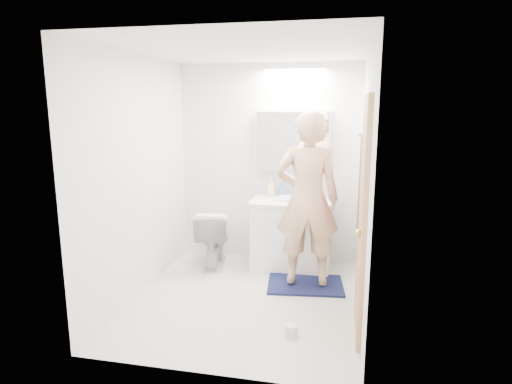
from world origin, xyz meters
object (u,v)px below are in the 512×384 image
(toilet_paper_roll, at_px, (291,330))
(soap_bottle_a, at_px, (271,187))
(person, at_px, (307,199))
(soap_bottle_b, at_px, (282,189))
(vanity_cabinet, at_px, (292,236))
(toothbrush_cup, at_px, (316,195))
(toilet, at_px, (213,237))
(medicine_cabinet, at_px, (293,140))

(toilet_paper_roll, bearing_deg, soap_bottle_a, 105.54)
(person, height_order, soap_bottle_b, person)
(soap_bottle_b, relative_size, toilet_paper_roll, 1.60)
(vanity_cabinet, xyz_separation_m, soap_bottle_b, (-0.14, 0.18, 0.52))
(soap_bottle_b, distance_m, toothbrush_cup, 0.41)
(person, distance_m, soap_bottle_b, 0.79)
(toothbrush_cup, bearing_deg, soap_bottle_b, 177.18)
(person, xyz_separation_m, toilet_paper_roll, (-0.02, -1.05, -0.90))
(toilet, xyz_separation_m, soap_bottle_a, (0.65, 0.27, 0.59))
(soap_bottle_a, bearing_deg, vanity_cabinet, -28.34)
(vanity_cabinet, xyz_separation_m, medicine_cabinet, (-0.03, 0.21, 1.11))
(soap_bottle_a, bearing_deg, toilet_paper_roll, -74.46)
(person, height_order, toothbrush_cup, person)
(toilet, relative_size, person, 0.38)
(soap_bottle_b, bearing_deg, person, -62.34)
(medicine_cabinet, bearing_deg, soap_bottle_b, -165.22)
(vanity_cabinet, height_order, soap_bottle_b, soap_bottle_b)
(toilet, bearing_deg, toilet_paper_roll, 117.65)
(person, relative_size, toothbrush_cup, 18.77)
(person, distance_m, soap_bottle_a, 0.83)
(toilet, height_order, soap_bottle_a, soap_bottle_a)
(person, distance_m, toilet_paper_roll, 1.38)
(person, xyz_separation_m, soap_bottle_a, (-0.50, 0.67, -0.01))
(person, bearing_deg, medicine_cabinet, -77.55)
(person, relative_size, soap_bottle_b, 10.30)
(vanity_cabinet, relative_size, soap_bottle_a, 3.77)
(person, bearing_deg, vanity_cabinet, -73.50)
(medicine_cabinet, height_order, person, person)
(toilet, bearing_deg, toothbrush_cup, -177.35)
(soap_bottle_a, distance_m, soap_bottle_b, 0.14)
(vanity_cabinet, distance_m, toilet, 0.94)
(soap_bottle_a, relative_size, soap_bottle_b, 1.36)
(soap_bottle_a, height_order, toilet_paper_roll, soap_bottle_a)
(soap_bottle_b, bearing_deg, toilet, -159.47)
(toilet_paper_roll, bearing_deg, person, 88.80)
(soap_bottle_b, height_order, toilet_paper_roll, soap_bottle_b)
(soap_bottle_a, bearing_deg, toothbrush_cup, 1.06)
(medicine_cabinet, distance_m, toilet, 1.50)
(toilet, distance_m, toothbrush_cup, 1.33)
(medicine_cabinet, bearing_deg, toilet, -160.17)
(vanity_cabinet, height_order, person, person)
(person, relative_size, toilet_paper_roll, 16.47)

